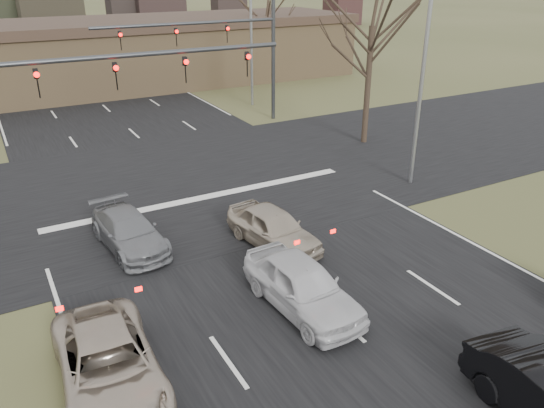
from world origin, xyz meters
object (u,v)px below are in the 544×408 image
Objects in this scene: building at (107,54)px; car_silver_suv at (109,365)px; streetlight_right_near at (421,60)px; car_white_sedan at (302,285)px; streetlight_right_far at (249,24)px; mast_arm_near at (58,94)px; mast_arm_far at (232,42)px; car_silver_ahead at (273,228)px; car_grey_ahead at (129,231)px.

car_silver_suv is (-8.28, -34.45, -2.00)m from building.
car_white_sedan is at bearing -147.99° from streetlight_right_near.
streetlight_right_far reaches higher than building.
streetlight_right_far is 2.25× the size of car_white_sedan.
streetlight_right_far is 2.08× the size of car_silver_suv.
car_silver_suv is (-15.60, -23.45, -4.92)m from streetlight_right_far.
car_white_sedan is (-2.62, -33.90, -1.91)m from building.
mast_arm_far is (11.41, 10.00, -0.06)m from mast_arm_near.
building is at bearing 103.69° from streetlight_right_near.
building is 4.24× the size of streetlight_right_far.
car_silver_suv is at bearing -155.70° from car_silver_ahead.
car_white_sedan is at bearing 8.36° from car_silver_suv.
mast_arm_far is at bearing -128.11° from streetlight_right_far.
streetlight_right_near and streetlight_right_far have the same top height.
mast_arm_far is 23.50m from car_silver_suv.
mast_arm_near is at bearing 167.95° from streetlight_right_near.
building is 28.97m from streetlight_right_near.
mast_arm_far is 1.11× the size of streetlight_right_near.
car_white_sedan is (-6.80, -18.90, -4.26)m from mast_arm_far.
car_silver_ahead is at bearing -165.22° from streetlight_right_near.
mast_arm_near is 15.17m from mast_arm_far.
mast_arm_near is 2.81× the size of car_grey_ahead.
streetlight_right_far is 2.32× the size of car_grey_ahead.
car_silver_suv is 7.02m from car_grey_ahead.
building is 4.24× the size of streetlight_right_near.
mast_arm_near reaches higher than building.
mast_arm_far reaches higher than building.
mast_arm_far is at bearing 67.10° from car_white_sedan.
streetlight_right_far is at bearing 46.40° from car_grey_ahead.
mast_arm_near is 14.38m from streetlight_right_near.
car_grey_ahead is (1.23, -2.81, -4.45)m from mast_arm_near.
building is at bearing 72.63° from car_grey_ahead.
mast_arm_near is 10.91m from car_white_sedan.
car_silver_ahead is (-1.50, -30.20, -1.96)m from building.
streetlight_right_far is 2.42× the size of car_silver_ahead.
car_silver_ahead is (1.12, 3.70, -0.05)m from car_white_sedan.
building reaches higher than car_silver_ahead.
building is 26.14m from mast_arm_near.
streetlight_right_near is at bearing -76.31° from building.
mast_arm_far is 1.11× the size of streetlight_right_far.
car_silver_ahead is at bearing -33.16° from car_grey_ahead.
car_white_sedan is 6.97m from car_grey_ahead.
streetlight_right_near is 2.25× the size of car_white_sedan.
mast_arm_far is at bearing 60.18° from car_silver_suv.
streetlight_right_near is (6.82, -28.00, 2.92)m from building.
car_silver_ahead is (5.73, -5.20, -4.37)m from mast_arm_near.
car_grey_ahead is (-12.82, 0.19, -4.96)m from streetlight_right_near.
mast_arm_far reaches higher than car_grey_ahead.
mast_arm_near reaches higher than car_grey_ahead.
mast_arm_near is 2.73× the size of car_white_sedan.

